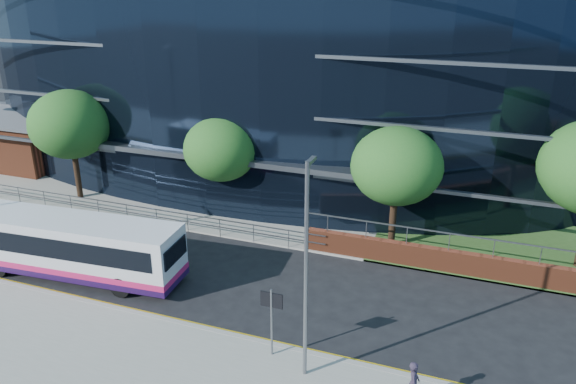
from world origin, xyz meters
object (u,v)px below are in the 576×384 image
at_px(city_bus, 74,247).
at_px(pedestrian, 414,383).
at_px(tree_far_b, 221,149).
at_px(tree_far_c, 397,166).
at_px(brick_pavilion, 20,138).
at_px(street_sign, 272,308).
at_px(streetlight_east, 306,267).
at_px(tree_far_a, 70,124).

bearing_deg(city_bus, pedestrian, -15.35).
relative_size(tree_far_b, tree_far_c, 0.93).
distance_m(brick_pavilion, street_sign, 30.49).
distance_m(brick_pavilion, pedestrian, 35.55).
distance_m(brick_pavilion, streetlight_east, 32.19).
bearing_deg(city_bus, tree_far_c, 26.85).
distance_m(street_sign, tree_far_b, 13.54).
distance_m(street_sign, pedestrian, 5.50).
xyz_separation_m(brick_pavilion, city_bus, (15.52, -12.60, -0.40)).
height_order(tree_far_b, streetlight_east, streetlight_east).
bearing_deg(street_sign, pedestrian, -7.90).
bearing_deg(city_bus, street_sign, -16.91).
bearing_deg(tree_far_c, pedestrian, -76.03).
distance_m(tree_far_a, tree_far_b, 10.03).
xyz_separation_m(tree_far_b, streetlight_east, (9.00, -11.67, 0.23)).
relative_size(brick_pavilion, street_sign, 3.07).
bearing_deg(tree_far_a, street_sign, -31.17).
relative_size(brick_pavilion, tree_far_a, 1.23).
height_order(tree_far_b, city_bus, tree_far_b).
height_order(brick_pavilion, streetlight_east, streetlight_east).
xyz_separation_m(brick_pavilion, streetlight_east, (28.00, -15.67, 2.50)).
relative_size(street_sign, tree_far_a, 0.40).
bearing_deg(tree_far_b, street_sign, -55.92).
relative_size(streetlight_east, city_bus, 0.74).
xyz_separation_m(brick_pavilion, tree_far_a, (9.00, -4.50, 2.92)).
relative_size(tree_far_a, pedestrian, 4.37).
distance_m(tree_far_c, city_bus, 16.01).
xyz_separation_m(tree_far_a, city_bus, (6.52, -8.10, -3.33)).
xyz_separation_m(tree_far_c, city_bus, (-13.48, -8.10, -3.00)).
height_order(street_sign, tree_far_b, tree_far_b).
distance_m(brick_pavilion, tree_far_c, 29.46).
xyz_separation_m(tree_far_a, streetlight_east, (19.00, -11.17, -0.42)).
height_order(brick_pavilion, tree_far_c, tree_far_c).
bearing_deg(tree_far_c, streetlight_east, -95.11).
height_order(tree_far_a, city_bus, tree_far_a).
bearing_deg(street_sign, streetlight_east, -21.36).
xyz_separation_m(tree_far_a, tree_far_b, (10.00, 0.50, -0.65)).
bearing_deg(brick_pavilion, tree_far_b, -11.88).
distance_m(tree_far_a, pedestrian, 25.77).
bearing_deg(tree_far_a, pedestrian, -26.40).
relative_size(brick_pavilion, pedestrian, 5.39).
relative_size(brick_pavilion, tree_far_b, 1.42).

